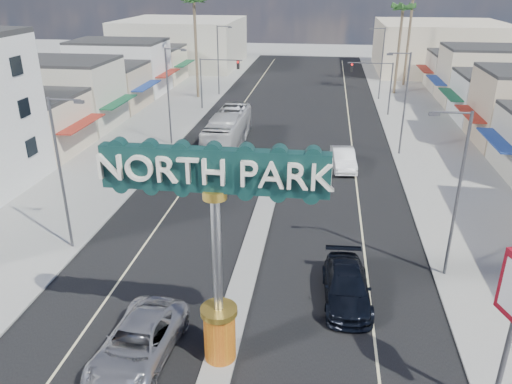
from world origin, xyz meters
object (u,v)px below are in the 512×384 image
(traffic_signal_right, at_px, (375,78))
(streetlight_r_near, at_px, (455,188))
(streetlight_r_far, at_px, (381,60))
(city_bus, at_px, (228,131))
(gateway_sign, at_px, (216,235))
(suv_right, at_px, (346,286))
(car_parked_left, at_px, (192,168))
(palm_right_mid, at_px, (403,12))
(palm_left_far, at_px, (194,6))
(streetlight_r_mid, at_px, (403,99))
(streetlight_l_near, at_px, (62,168))
(suv_left, at_px, (138,343))
(streetlight_l_mid, at_px, (170,92))
(traffic_signal_left, at_px, (216,74))
(streetlight_l_far, at_px, (219,57))
(car_parked_right, at_px, (343,159))

(traffic_signal_right, relative_size, streetlight_r_near, 0.67)
(streetlight_r_far, xyz_separation_m, city_bus, (-15.53, -22.02, -3.46))
(city_bus, bearing_deg, gateway_sign, -79.67)
(suv_right, relative_size, car_parked_left, 1.28)
(palm_right_mid, bearing_deg, palm_left_far, -167.01)
(gateway_sign, distance_m, streetlight_r_mid, 29.91)
(streetlight_l_near, relative_size, suv_left, 1.52)
(traffic_signal_right, bearing_deg, city_bus, -135.55)
(streetlight_l_mid, distance_m, car_parked_left, 9.76)
(traffic_signal_left, xyz_separation_m, streetlight_l_far, (-1.25, 8.01, 0.79))
(streetlight_l_far, relative_size, car_parked_right, 1.79)
(traffic_signal_left, distance_m, streetlight_l_far, 8.14)
(streetlight_l_far, height_order, car_parked_right, streetlight_l_far)
(gateway_sign, height_order, streetlight_l_far, gateway_sign)
(streetlight_r_far, xyz_separation_m, suv_left, (-13.81, -50.44, -4.24))
(traffic_signal_left, xyz_separation_m, palm_left_far, (-3.82, 6.01, 7.22))
(gateway_sign, relative_size, palm_right_mid, 0.76)
(gateway_sign, height_order, streetlight_r_near, gateway_sign)
(traffic_signal_right, height_order, streetlight_r_far, streetlight_r_far)
(palm_right_mid, relative_size, car_parked_left, 2.82)
(streetlight_l_far, bearing_deg, city_bus, -76.39)
(gateway_sign, relative_size, streetlight_l_far, 1.02)
(gateway_sign, distance_m, streetlight_l_near, 13.19)
(palm_right_mid, distance_m, city_bus, 32.95)
(suv_right, relative_size, car_parked_right, 1.09)
(streetlight_r_near, bearing_deg, suv_right, -149.80)
(streetlight_l_near, distance_m, palm_left_far, 40.59)
(palm_right_mid, relative_size, city_bus, 1.05)
(suv_right, bearing_deg, traffic_signal_right, 80.79)
(car_parked_right, height_order, city_bus, city_bus)
(car_parked_left, distance_m, city_bus, 7.99)
(suv_right, xyz_separation_m, car_parked_left, (-11.83, 15.16, -0.07))
(gateway_sign, relative_size, streetlight_l_near, 1.02)
(traffic_signal_left, distance_m, car_parked_left, 22.27)
(streetlight_l_near, relative_size, palm_right_mid, 0.74)
(gateway_sign, bearing_deg, streetlight_r_near, 37.55)
(streetlight_r_near, bearing_deg, suv_left, -148.59)
(streetlight_l_near, height_order, city_bus, streetlight_l_near)
(streetlight_r_mid, distance_m, car_parked_right, 7.75)
(streetlight_r_far, relative_size, city_bus, 0.78)
(traffic_signal_right, height_order, streetlight_l_far, streetlight_l_far)
(suv_left, bearing_deg, car_parked_right, 73.93)
(streetlight_l_near, bearing_deg, palm_left_far, 93.67)
(traffic_signal_right, height_order, streetlight_r_mid, streetlight_r_mid)
(gateway_sign, xyz_separation_m, car_parked_right, (5.50, 23.81, -5.10))
(streetlight_l_far, distance_m, suv_left, 51.10)
(gateway_sign, distance_m, city_bus, 28.79)
(city_bus, bearing_deg, streetlight_l_near, -104.93)
(car_parked_right, bearing_deg, gateway_sign, -108.94)
(streetlight_r_mid, relative_size, streetlight_r_far, 1.00)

